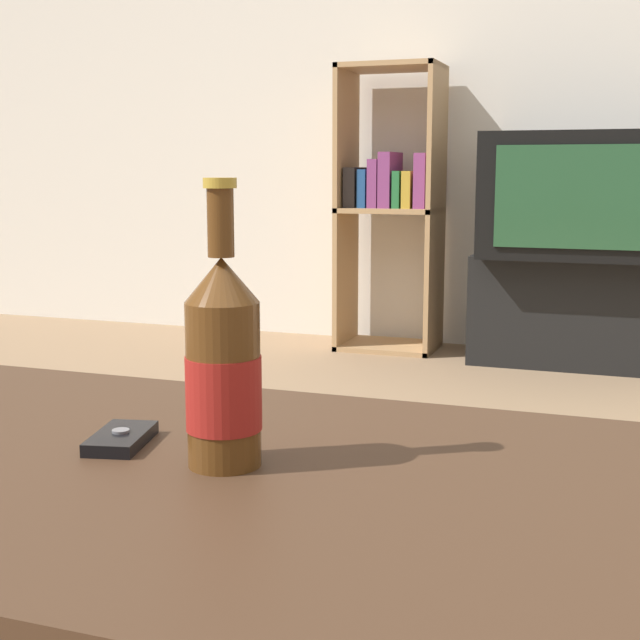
{
  "coord_description": "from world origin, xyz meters",
  "views": [
    {
      "loc": [
        0.42,
        -0.77,
        0.75
      ],
      "look_at": [
        0.04,
        0.31,
        0.55
      ],
      "focal_mm": 50.0,
      "sensor_mm": 36.0,
      "label": 1
    }
  ],
  "objects_px": {
    "television": "(594,195)",
    "cell_phone": "(121,438)",
    "tv_stand": "(588,311)",
    "beer_bottle": "(223,366)",
    "bookshelf": "(390,201)"
  },
  "relations": [
    {
      "from": "cell_phone",
      "to": "tv_stand",
      "type": "bearing_deg",
      "value": 70.1
    },
    {
      "from": "bookshelf",
      "to": "beer_bottle",
      "type": "xyz_separation_m",
      "value": [
        0.59,
        -2.8,
        -0.06
      ]
    },
    {
      "from": "tv_stand",
      "to": "bookshelf",
      "type": "distance_m",
      "value": 0.9
    },
    {
      "from": "beer_bottle",
      "to": "cell_phone",
      "type": "distance_m",
      "value": 0.17
    },
    {
      "from": "television",
      "to": "cell_phone",
      "type": "bearing_deg",
      "value": -97.27
    },
    {
      "from": "tv_stand",
      "to": "beer_bottle",
      "type": "xyz_separation_m",
      "value": [
        -0.21,
        -2.75,
        0.34
      ]
    },
    {
      "from": "cell_phone",
      "to": "television",
      "type": "bearing_deg",
      "value": 70.09
    },
    {
      "from": "tv_stand",
      "to": "beer_bottle",
      "type": "bearing_deg",
      "value": -94.43
    },
    {
      "from": "tv_stand",
      "to": "beer_bottle",
      "type": "relative_size",
      "value": 3.05
    },
    {
      "from": "television",
      "to": "beer_bottle",
      "type": "bearing_deg",
      "value": -94.44
    },
    {
      "from": "tv_stand",
      "to": "cell_phone",
      "type": "bearing_deg",
      "value": -97.26
    },
    {
      "from": "tv_stand",
      "to": "bookshelf",
      "type": "xyz_separation_m",
      "value": [
        -0.8,
        0.04,
        0.41
      ]
    },
    {
      "from": "television",
      "to": "cell_phone",
      "type": "relative_size",
      "value": 7.36
    },
    {
      "from": "tv_stand",
      "to": "beer_bottle",
      "type": "distance_m",
      "value": 2.78
    },
    {
      "from": "bookshelf",
      "to": "tv_stand",
      "type": "bearing_deg",
      "value": -3.01
    }
  ]
}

